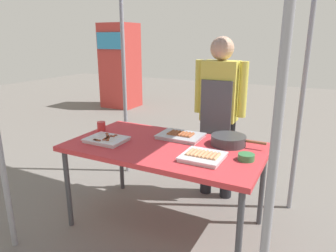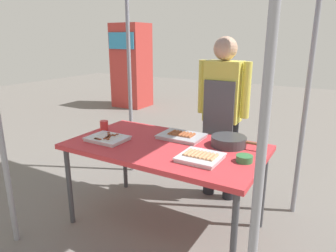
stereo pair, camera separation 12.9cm
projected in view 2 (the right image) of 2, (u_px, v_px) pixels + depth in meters
The scene contains 10 objects.
ground_plane at pixel (165, 224), 2.73m from camera, with size 18.00×18.00×0.00m, color #66605B.
stall_table at pixel (165, 151), 2.54m from camera, with size 1.60×0.90×0.75m.
tray_grilled_sausages at pixel (200, 157), 2.21m from camera, with size 0.30×0.29×0.05m.
tray_meat_skewers at pixel (107, 139), 2.63m from camera, with size 0.33×0.26×0.04m.
tray_pork_links at pixel (181, 136), 2.69m from camera, with size 0.38×0.28×0.05m.
cooking_wok at pixel (229, 141), 2.48m from camera, with size 0.45×0.29×0.08m.
condiment_bowl at pixel (244, 159), 2.17m from camera, with size 0.12×0.12×0.05m, color #33723F.
drink_cup_near_edge at pixel (104, 125), 2.91m from camera, with size 0.08×0.08×0.09m, color red.
vendor_woman at pixel (222, 107), 2.96m from camera, with size 0.52×0.23×1.62m.
neighbor_stall_left at pixel (131, 66), 7.22m from camera, with size 0.77×0.71×1.93m.
Camera 2 is at (1.21, -2.05, 1.60)m, focal length 32.65 mm.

